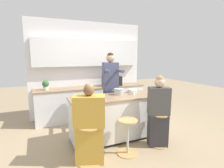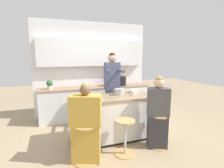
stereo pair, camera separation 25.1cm
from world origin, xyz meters
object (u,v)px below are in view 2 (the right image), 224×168
(bar_stool_center, at_px, (125,137))
(cooking_pot, at_px, (119,92))
(person_cooking, at_px, (112,90))
(potted_plant, at_px, (50,84))
(kitchen_island, at_px, (113,118))
(fruit_bowl, at_px, (134,91))
(coffee_cup_near, at_px, (134,93))
(person_wrapped_blanket, at_px, (86,126))
(person_seated_near, at_px, (158,115))
(microwave, at_px, (116,81))
(bar_stool_leftmost, at_px, (85,144))
(coffee_cup_far, at_px, (85,97))
(bar_stool_rightmost, at_px, (159,131))

(bar_stool_center, distance_m, cooking_pot, 1.01)
(person_cooking, bearing_deg, potted_plant, 154.81)
(kitchen_island, distance_m, cooking_pot, 0.56)
(bar_stool_center, xyz_separation_m, fruit_bowl, (0.57, 0.84, 0.63))
(kitchen_island, distance_m, coffee_cup_near, 0.68)
(person_wrapped_blanket, distance_m, cooking_pot, 1.18)
(person_seated_near, height_order, microwave, person_seated_near)
(bar_stool_leftmost, distance_m, coffee_cup_far, 0.88)
(person_cooking, bearing_deg, kitchen_island, -101.20)
(bar_stool_rightmost, height_order, coffee_cup_far, coffee_cup_far)
(person_wrapped_blanket, bearing_deg, cooking_pot, 59.42)
(fruit_bowl, distance_m, coffee_cup_near, 0.24)
(person_wrapped_blanket, bearing_deg, bar_stool_rightmost, 19.67)
(coffee_cup_far, bearing_deg, potted_plant, 113.27)
(cooking_pot, height_order, potted_plant, potted_plant)
(bar_stool_rightmost, xyz_separation_m, coffee_cup_near, (-0.24, 0.60, 0.63))
(cooking_pot, bearing_deg, coffee_cup_near, -22.54)
(bar_stool_leftmost, height_order, person_cooking, person_cooking)
(person_seated_near, bearing_deg, bar_stool_rightmost, 9.59)
(bar_stool_center, distance_m, coffee_cup_far, 1.04)
(bar_stool_center, relative_size, microwave, 1.22)
(cooking_pot, bearing_deg, bar_stool_rightmost, -53.83)
(bar_stool_leftmost, relative_size, microwave, 1.22)
(person_wrapped_blanket, xyz_separation_m, person_seated_near, (1.36, 0.00, 0.02))
(bar_stool_center, xyz_separation_m, microwave, (0.59, 2.05, 0.70))
(coffee_cup_near, bearing_deg, bar_stool_center, -126.37)
(fruit_bowl, height_order, potted_plant, potted_plant)
(coffee_cup_near, relative_size, potted_plant, 0.49)
(kitchen_island, xyz_separation_m, coffee_cup_far, (-0.57, -0.02, 0.49))
(person_cooking, bearing_deg, bar_stool_center, -92.32)
(cooking_pot, bearing_deg, person_cooking, 89.03)
(bar_stool_leftmost, distance_m, potted_plant, 2.26)
(bar_stool_rightmost, height_order, person_wrapped_blanket, person_wrapped_blanket)
(coffee_cup_near, distance_m, potted_plant, 2.23)
(person_cooking, xyz_separation_m, fruit_bowl, (0.38, -0.38, 0.03))
(person_seated_near, bearing_deg, potted_plant, 155.56)
(bar_stool_rightmost, bearing_deg, kitchen_island, 139.95)
(person_seated_near, height_order, fruit_bowl, person_seated_near)
(kitchen_island, distance_m, coffee_cup_far, 0.76)
(cooking_pot, xyz_separation_m, fruit_bowl, (0.39, 0.09, -0.03))
(kitchen_island, bearing_deg, bar_stool_rightmost, -40.05)
(person_cooking, bearing_deg, person_seated_near, -61.01)
(kitchen_island, bearing_deg, potted_plant, 129.65)
(bar_stool_rightmost, height_order, person_cooking, person_cooking)
(bar_stool_leftmost, distance_m, fruit_bowl, 1.66)
(person_seated_near, xyz_separation_m, microwave, (-0.09, 2.01, 0.39))
(fruit_bowl, bearing_deg, bar_stool_rightmost, -80.35)
(bar_stool_rightmost, height_order, coffee_cup_near, coffee_cup_near)
(cooking_pot, bearing_deg, bar_stool_center, -103.71)
(coffee_cup_near, relative_size, microwave, 0.23)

